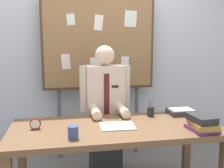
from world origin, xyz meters
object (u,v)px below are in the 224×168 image
(bulletin_board, at_px, (99,43))
(pen_holder, at_px, (151,111))
(person, at_px, (105,115))
(desk_clock, at_px, (35,124))
(open_notebook, at_px, (117,126))
(book_stack, at_px, (202,123))
(desk, at_px, (116,135))
(paper_tray, at_px, (181,112))
(coffee_mug, at_px, (73,132))

(bulletin_board, height_order, pen_holder, bulletin_board)
(person, height_order, desk_clock, person)
(person, height_order, open_notebook, person)
(pen_holder, bearing_deg, bulletin_board, 117.81)
(bulletin_board, distance_m, book_stack, 1.60)
(bulletin_board, height_order, open_notebook, bulletin_board)
(open_notebook, relative_size, pen_holder, 1.87)
(desk, xyz_separation_m, pen_holder, (0.41, 0.25, 0.13))
(person, distance_m, pen_holder, 0.53)
(person, distance_m, paper_tray, 0.81)
(person, relative_size, open_notebook, 4.77)
(coffee_mug, bearing_deg, book_stack, -1.02)
(desk, distance_m, coffee_mug, 0.47)
(bulletin_board, relative_size, book_stack, 7.28)
(open_notebook, height_order, pen_holder, pen_holder)
(open_notebook, bearing_deg, coffee_mug, -150.97)
(bulletin_board, distance_m, paper_tray, 1.28)
(open_notebook, distance_m, paper_tray, 0.78)
(paper_tray, bearing_deg, book_stack, -96.16)
(pen_holder, bearing_deg, paper_tray, 0.71)
(person, relative_size, book_stack, 5.03)
(person, height_order, bulletin_board, bulletin_board)
(desk, distance_m, desk_clock, 0.70)
(bulletin_board, xyz_separation_m, coffee_mug, (-0.38, -1.27, -0.68))
(book_stack, xyz_separation_m, open_notebook, (-0.67, 0.24, -0.06))
(desk, relative_size, book_stack, 6.47)
(person, bearing_deg, coffee_mug, -115.08)
(bulletin_board, xyz_separation_m, book_stack, (0.68, -1.29, -0.66))
(bulletin_board, height_order, coffee_mug, bulletin_board)
(bulletin_board, height_order, desk_clock, bulletin_board)
(desk_clock, bearing_deg, coffee_mug, -42.98)
(book_stack, distance_m, paper_tray, 0.52)
(open_notebook, height_order, desk_clock, desk_clock)
(desk_clock, bearing_deg, person, 37.68)
(person, distance_m, desk_clock, 0.88)
(open_notebook, xyz_separation_m, pen_holder, (0.40, 0.27, 0.04))
(paper_tray, bearing_deg, person, 156.53)
(desk, height_order, open_notebook, open_notebook)
(book_stack, distance_m, desk_clock, 1.41)
(open_notebook, height_order, paper_tray, paper_tray)
(book_stack, relative_size, coffee_mug, 2.85)
(coffee_mug, xyz_separation_m, paper_tray, (1.12, 0.50, -0.02))
(desk, height_order, person, person)
(bulletin_board, height_order, paper_tray, bulletin_board)
(book_stack, relative_size, desk_clock, 3.03)
(paper_tray, bearing_deg, desk, -160.69)
(bulletin_board, relative_size, coffee_mug, 20.75)
(desk, distance_m, person, 0.58)
(desk_clock, distance_m, coffee_mug, 0.42)
(coffee_mug, bearing_deg, person, 64.92)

